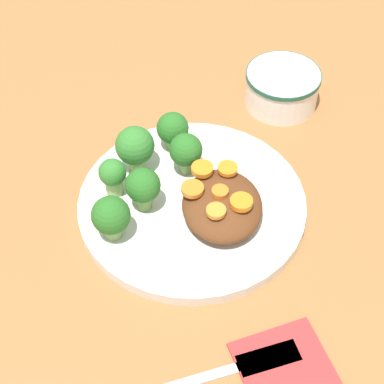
% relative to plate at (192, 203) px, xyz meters
% --- Properties ---
extents(ground_plane, '(4.00, 4.00, 0.00)m').
position_rel_plate_xyz_m(ground_plane, '(0.00, 0.00, -0.01)').
color(ground_plane, '#9E6638').
extents(plate, '(0.27, 0.27, 0.02)m').
position_rel_plate_xyz_m(plate, '(0.00, 0.00, 0.00)').
color(plate, silver).
rests_on(plate, ground_plane).
extents(dip_bowl, '(0.10, 0.10, 0.05)m').
position_rel_plate_xyz_m(dip_bowl, '(0.18, -0.13, 0.02)').
color(dip_bowl, white).
rests_on(dip_bowl, ground_plane).
extents(stew_mound, '(0.11, 0.09, 0.03)m').
position_rel_plate_xyz_m(stew_mound, '(-0.02, -0.03, 0.02)').
color(stew_mound, '#5B3319').
rests_on(stew_mound, plate).
extents(broccoli_floret_0, '(0.05, 0.05, 0.06)m').
position_rel_plate_xyz_m(broccoli_floret_0, '(0.06, 0.06, 0.04)').
color(broccoli_floret_0, '#7FA85B').
rests_on(broccoli_floret_0, plate).
extents(broccoli_floret_1, '(0.04, 0.04, 0.06)m').
position_rel_plate_xyz_m(broccoli_floret_1, '(-0.01, 0.06, 0.04)').
color(broccoli_floret_1, '#759E51').
rests_on(broccoli_floret_1, plate).
extents(broccoli_floret_2, '(0.03, 0.03, 0.05)m').
position_rel_plate_xyz_m(broccoli_floret_2, '(0.02, 0.09, 0.03)').
color(broccoli_floret_2, '#7FA85B').
rests_on(broccoli_floret_2, plate).
extents(broccoli_floret_3, '(0.04, 0.04, 0.06)m').
position_rel_plate_xyz_m(broccoli_floret_3, '(0.05, 0.01, 0.04)').
color(broccoli_floret_3, '#7FA85B').
rests_on(broccoli_floret_3, plate).
extents(broccoli_floret_4, '(0.04, 0.04, 0.05)m').
position_rel_plate_xyz_m(broccoli_floret_4, '(0.09, 0.02, 0.03)').
color(broccoli_floret_4, '#759E51').
rests_on(broccoli_floret_4, plate).
extents(broccoli_floret_5, '(0.04, 0.04, 0.06)m').
position_rel_plate_xyz_m(broccoli_floret_5, '(-0.05, 0.09, 0.04)').
color(broccoli_floret_5, '#7FA85B').
rests_on(broccoli_floret_5, plate).
extents(carrot_slice_0, '(0.03, 0.03, 0.01)m').
position_rel_plate_xyz_m(carrot_slice_0, '(-0.04, -0.05, 0.04)').
color(carrot_slice_0, orange).
rests_on(carrot_slice_0, stew_mound).
extents(carrot_slice_1, '(0.02, 0.02, 0.01)m').
position_rel_plate_xyz_m(carrot_slice_1, '(0.02, -0.04, 0.04)').
color(carrot_slice_1, orange).
rests_on(carrot_slice_1, stew_mound).
extents(carrot_slice_2, '(0.02, 0.02, 0.01)m').
position_rel_plate_xyz_m(carrot_slice_2, '(-0.02, -0.03, 0.04)').
color(carrot_slice_2, orange).
rests_on(carrot_slice_2, stew_mound).
extents(carrot_slice_3, '(0.03, 0.03, 0.01)m').
position_rel_plate_xyz_m(carrot_slice_3, '(0.02, -0.01, 0.04)').
color(carrot_slice_3, orange).
rests_on(carrot_slice_3, stew_mound).
extents(carrot_slice_4, '(0.02, 0.02, 0.01)m').
position_rel_plate_xyz_m(carrot_slice_4, '(-0.05, -0.02, 0.04)').
color(carrot_slice_4, orange).
rests_on(carrot_slice_4, stew_mound).
extents(carrot_slice_5, '(0.03, 0.03, 0.01)m').
position_rel_plate_xyz_m(carrot_slice_5, '(-0.01, -0.00, 0.04)').
color(carrot_slice_5, orange).
rests_on(carrot_slice_5, stew_mound).
extents(fork, '(0.07, 0.21, 0.01)m').
position_rel_plate_xyz_m(fork, '(-0.21, -0.02, -0.01)').
color(fork, silver).
rests_on(fork, ground_plane).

